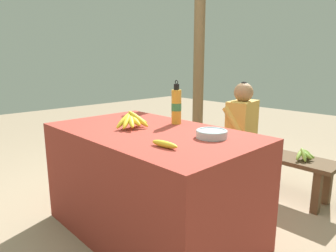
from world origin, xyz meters
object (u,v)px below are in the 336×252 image
object	(u,v)px
seated_vendor	(237,126)
banana_bunch_green	(304,154)
serving_bowl	(212,133)
loose_banana_front	(165,144)
banana_bunch_ripe	(132,120)
wooden_bench	(261,157)
support_post_near	(199,68)
water_bottle	(176,106)

from	to	relation	value
seated_vendor	banana_bunch_green	world-z (taller)	seated_vendor
serving_bowl	loose_banana_front	distance (m)	0.35
banana_bunch_ripe	wooden_bench	xyz separation A→B (m)	(0.28, 1.29, -0.49)
banana_bunch_ripe	seated_vendor	world-z (taller)	seated_vendor
loose_banana_front	serving_bowl	bearing A→B (deg)	82.85
banana_bunch_ripe	serving_bowl	distance (m)	0.57
banana_bunch_ripe	loose_banana_front	distance (m)	0.53
loose_banana_front	wooden_bench	world-z (taller)	loose_banana_front
wooden_bench	support_post_near	bearing A→B (deg)	160.29
support_post_near	seated_vendor	bearing A→B (deg)	-26.77
serving_bowl	wooden_bench	bearing A→B (deg)	103.21
serving_bowl	support_post_near	xyz separation A→B (m)	(-1.40, 1.51, 0.34)
seated_vendor	support_post_near	xyz separation A→B (m)	(-0.89, 0.45, 0.54)
wooden_bench	support_post_near	xyz separation A→B (m)	(-1.15, 0.41, 0.80)
banana_bunch_ripe	loose_banana_front	size ratio (longest dim) A/B	1.54
banana_bunch_ripe	water_bottle	bearing A→B (deg)	71.97
banana_bunch_ripe	banana_bunch_green	world-z (taller)	banana_bunch_ripe
banana_bunch_ripe	banana_bunch_green	size ratio (longest dim) A/B	1.08
banana_bunch_green	support_post_near	xyz separation A→B (m)	(-1.53, 0.41, 0.68)
banana_bunch_green	support_post_near	world-z (taller)	support_post_near
serving_bowl	support_post_near	bearing A→B (deg)	132.85
water_bottle	support_post_near	world-z (taller)	support_post_near
banana_bunch_ripe	support_post_near	distance (m)	1.93
seated_vendor	loose_banana_front	bearing A→B (deg)	98.75
loose_banana_front	banana_bunch_ripe	bearing A→B (deg)	161.86
water_bottle	seated_vendor	world-z (taller)	water_bottle
wooden_bench	seated_vendor	xyz separation A→B (m)	(-0.25, -0.04, 0.26)
support_post_near	loose_banana_front	bearing A→B (deg)	-53.80
water_bottle	seated_vendor	size ratio (longest dim) A/B	0.32
banana_bunch_ripe	support_post_near	xyz separation A→B (m)	(-0.86, 1.70, 0.31)
serving_bowl	seated_vendor	size ratio (longest dim) A/B	0.19
water_bottle	banana_bunch_green	distance (m)	1.20
wooden_bench	support_post_near	world-z (taller)	support_post_near
banana_bunch_ripe	water_bottle	world-z (taller)	water_bottle
support_post_near	water_bottle	bearing A→B (deg)	-54.82
banana_bunch_ripe	support_post_near	size ratio (longest dim) A/B	0.12
banana_bunch_ripe	water_bottle	size ratio (longest dim) A/B	0.85
loose_banana_front	seated_vendor	xyz separation A→B (m)	(-0.47, 1.41, -0.19)
loose_banana_front	banana_bunch_green	size ratio (longest dim) A/B	0.70
serving_bowl	water_bottle	xyz separation A→B (m)	(-0.44, 0.14, 0.10)
serving_bowl	banana_bunch_green	xyz separation A→B (m)	(0.13, 1.10, -0.34)
seated_vendor	banana_bunch_green	distance (m)	0.66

